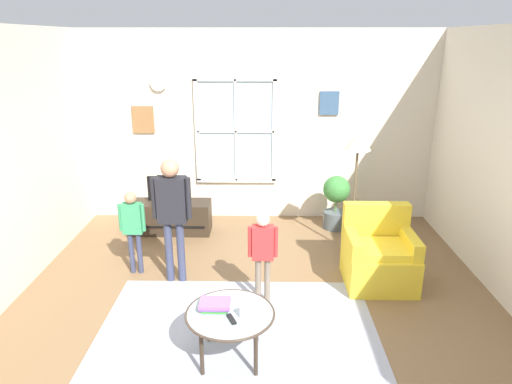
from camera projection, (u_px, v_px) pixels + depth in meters
ground_plane at (255, 338)px, 4.26m from camera, size 5.81×6.77×0.02m
back_wall at (258, 127)px, 6.78m from camera, size 5.21×0.17×2.82m
area_rug at (238, 329)px, 4.36m from camera, size 2.68×1.82×0.01m
tv_stand at (170, 217)px, 6.52m from camera, size 1.18×0.42×0.46m
television at (168, 189)px, 6.38m from camera, size 0.57×0.08×0.39m
armchair at (379, 256)px, 5.14m from camera, size 0.76×0.74×0.87m
coffee_table at (230, 316)px, 3.86m from camera, size 0.78×0.78×0.46m
book_stack at (215, 305)px, 3.88m from camera, size 0.26×0.19×0.08m
cup at (243, 312)px, 3.78m from camera, size 0.07×0.07×0.10m
remote_near_books at (232, 319)px, 3.74m from camera, size 0.09×0.14×0.02m
person_black_shirt at (172, 207)px, 4.97m from camera, size 0.44×0.20×1.46m
person_red_shirt at (263, 248)px, 4.62m from camera, size 0.31×0.14×1.02m
person_green_shirt at (133, 223)px, 5.24m from camera, size 0.31×0.14×1.02m
potted_plant_by_window at (336, 200)px, 6.58m from camera, size 0.39×0.39×0.80m
floor_lamp at (357, 153)px, 5.53m from camera, size 0.32×0.32×1.60m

